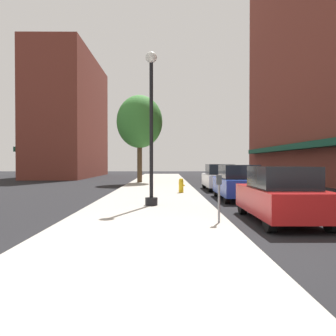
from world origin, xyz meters
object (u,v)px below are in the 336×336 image
lamppost (151,125)px  car_red (281,195)px  tree_near (140,122)px  car_blue (238,183)px  parking_meter_near (219,193)px  car_white (219,177)px  fire_hydrant (181,185)px

lamppost → car_red: bearing=-38.6°
tree_near → car_blue: bearing=-65.9°
parking_meter_near → tree_near: tree_near is taller
lamppost → car_blue: lamppost is taller
lamppost → car_white: bearing=66.2°
lamppost → car_blue: 5.59m
parking_meter_near → tree_near: size_ratio=0.18×
tree_near → car_white: size_ratio=1.66×
lamppost → tree_near: tree_near is taller
fire_hydrant → car_blue: (2.57, -2.61, 0.29)m
lamppost → car_white: lamppost is taller
lamppost → tree_near: 15.77m
lamppost → car_blue: (3.97, 3.12, -2.39)m
fire_hydrant → parking_meter_near: size_ratio=0.60×
car_red → car_blue: (0.00, 6.29, 0.00)m
lamppost → tree_near: bearing=95.9°
car_red → car_white: bearing=90.2°
tree_near → car_blue: tree_near is taller
car_blue → car_red: bearing=-88.5°
tree_near → car_blue: 14.30m
lamppost → fire_hydrant: bearing=76.3°
car_red → parking_meter_near: bearing=-158.3°
car_red → car_blue: same height
fire_hydrant → car_red: (2.57, -8.90, 0.29)m
lamppost → parking_meter_near: lamppost is taller
car_blue → car_white: same height
parking_meter_near → car_red: 2.10m
tree_near → car_red: (5.57, -18.74, -4.28)m
car_red → fire_hydrant: bearing=106.3°
parking_meter_near → car_white: 13.07m
tree_near → car_red: 20.01m
fire_hydrant → car_blue: 3.68m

